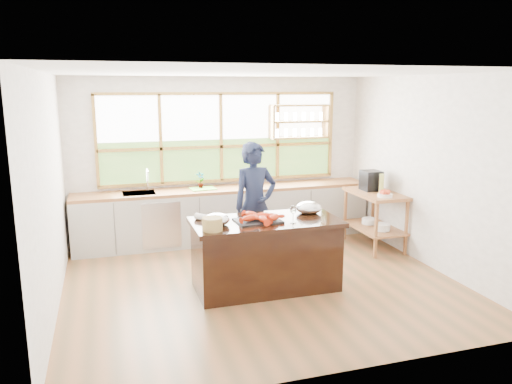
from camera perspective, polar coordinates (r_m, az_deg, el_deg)
name	(u,v)px	position (r m, az deg, el deg)	size (l,w,h in m)	color
ground_plane	(261,282)	(6.71, 0.56, -10.24)	(5.00, 5.00, 0.00)	brown
room_shell	(251,146)	(6.76, -0.53, 5.31)	(5.02, 4.52, 2.71)	white
back_counter	(225,214)	(8.34, -3.58, -2.52)	(4.90, 0.63, 0.90)	#ADAAA3
right_shelf_unit	(375,210)	(8.16, 13.46, -2.06)	(0.62, 1.10, 0.90)	#955E36
island	(266,254)	(6.37, 1.11, -7.10)	(1.85, 0.90, 0.90)	black
cook	(255,205)	(7.03, -0.12, -1.53)	(0.65, 0.43, 1.79)	#151C33
potted_plant	(200,180)	(8.19, -6.38, 1.37)	(0.15, 0.10, 0.28)	slate
cutting_board	(203,189)	(8.17, -6.09, 0.38)	(0.40, 0.30, 0.01)	#6EC741
espresso_machine	(371,180)	(8.22, 13.01, 1.29)	(0.28, 0.30, 0.32)	black
wine_bottle	(382,183)	(8.04, 14.15, 0.95)	(0.08, 0.08, 0.30)	#B4BE54
fruit_bowl	(385,194)	(7.78, 14.54, -0.23)	(0.22, 0.22, 0.11)	white
slate_board	(258,221)	(6.18, 0.22, -3.28)	(0.55, 0.40, 0.02)	black
lobster_pile	(260,217)	(6.15, 0.49, -2.89)	(0.52, 0.48, 0.08)	red
mixing_bowl_left	(217,220)	(6.02, -4.51, -3.16)	(0.31, 0.31, 0.15)	silver
mixing_bowl_right	(309,208)	(6.60, 6.05, -1.81)	(0.34, 0.34, 0.16)	silver
wine_glass	(293,210)	(6.07, 4.28, -2.10)	(0.08, 0.08, 0.22)	white
wicker_basket	(212,224)	(5.79, -5.02, -3.67)	(0.24, 0.24, 0.15)	tan
parchment_roll	(205,218)	(6.22, -5.87, -2.95)	(0.08, 0.08, 0.30)	silver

